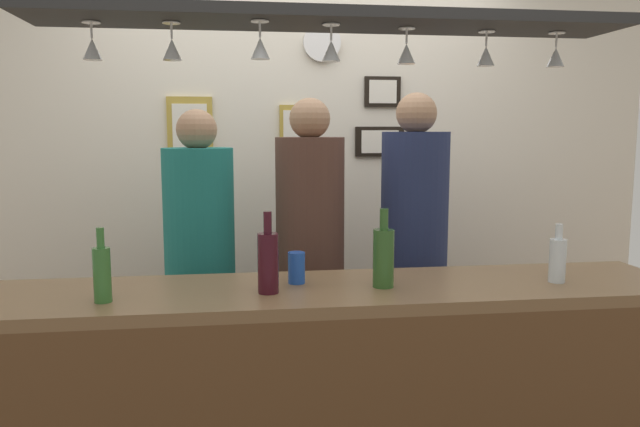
% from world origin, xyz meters
% --- Properties ---
extents(back_wall, '(4.40, 0.06, 2.60)m').
position_xyz_m(back_wall, '(0.00, 1.10, 1.30)').
color(back_wall, silver).
rests_on(back_wall, ground_plane).
extents(bar_counter, '(2.70, 0.55, 0.95)m').
position_xyz_m(bar_counter, '(0.00, -0.50, 0.65)').
color(bar_counter, brown).
rests_on(bar_counter, ground_plane).
extents(overhead_glass_rack, '(2.20, 0.36, 0.04)m').
position_xyz_m(overhead_glass_rack, '(0.00, -0.30, 1.94)').
color(overhead_glass_rack, black).
extents(hanging_wineglass_far_left, '(0.07, 0.07, 0.13)m').
position_xyz_m(hanging_wineglass_far_left, '(-0.87, -0.26, 1.83)').
color(hanging_wineglass_far_left, silver).
rests_on(hanging_wineglass_far_left, overhead_glass_rack).
extents(hanging_wineglass_left, '(0.07, 0.07, 0.13)m').
position_xyz_m(hanging_wineglass_left, '(-0.59, -0.29, 1.83)').
color(hanging_wineglass_left, silver).
rests_on(hanging_wineglass_left, overhead_glass_rack).
extents(hanging_wineglass_center_left, '(0.07, 0.07, 0.13)m').
position_xyz_m(hanging_wineglass_center_left, '(-0.28, -0.36, 1.83)').
color(hanging_wineglass_center_left, silver).
rests_on(hanging_wineglass_center_left, overhead_glass_rack).
extents(hanging_wineglass_center, '(0.07, 0.07, 0.13)m').
position_xyz_m(hanging_wineglass_center, '(-0.02, -0.33, 1.83)').
color(hanging_wineglass_center, silver).
rests_on(hanging_wineglass_center, overhead_glass_rack).
extents(hanging_wineglass_center_right, '(0.07, 0.07, 0.13)m').
position_xyz_m(hanging_wineglass_center_right, '(0.28, -0.29, 1.83)').
color(hanging_wineglass_center_right, silver).
rests_on(hanging_wineglass_center_right, overhead_glass_rack).
extents(hanging_wineglass_right, '(0.07, 0.07, 0.13)m').
position_xyz_m(hanging_wineglass_right, '(0.60, -0.26, 1.83)').
color(hanging_wineglass_right, silver).
rests_on(hanging_wineglass_right, overhead_glass_rack).
extents(hanging_wineglass_far_right, '(0.07, 0.07, 0.13)m').
position_xyz_m(hanging_wineglass_far_right, '(0.89, -0.27, 1.83)').
color(hanging_wineglass_far_right, silver).
rests_on(hanging_wineglass_far_right, overhead_glass_rack).
extents(person_left_teal_shirt, '(0.34, 0.34, 1.64)m').
position_xyz_m(person_left_teal_shirt, '(-0.55, 0.39, 0.99)').
color(person_left_teal_shirt, '#2D334C').
rests_on(person_left_teal_shirt, ground_plane).
extents(person_middle_brown_shirt, '(0.34, 0.34, 1.70)m').
position_xyz_m(person_middle_brown_shirt, '(-0.01, 0.39, 1.03)').
color(person_middle_brown_shirt, '#2D334C').
rests_on(person_middle_brown_shirt, ground_plane).
extents(person_right_navy_shirt, '(0.34, 0.34, 1.73)m').
position_xyz_m(person_right_navy_shirt, '(0.52, 0.39, 1.05)').
color(person_right_navy_shirt, '#2D334C').
rests_on(person_right_navy_shirt, ground_plane).
extents(bottle_wine_dark_red, '(0.08, 0.08, 0.30)m').
position_xyz_m(bottle_wine_dark_red, '(-0.26, -0.41, 1.07)').
color(bottle_wine_dark_red, '#380F19').
rests_on(bottle_wine_dark_red, bar_counter).
extents(bottle_soda_clear, '(0.06, 0.06, 0.23)m').
position_xyz_m(bottle_soda_clear, '(0.87, -0.40, 1.05)').
color(bottle_soda_clear, silver).
rests_on(bottle_soda_clear, bar_counter).
extents(bottle_beer_green_import, '(0.06, 0.06, 0.26)m').
position_xyz_m(bottle_beer_green_import, '(-0.83, -0.45, 1.06)').
color(bottle_beer_green_import, '#336B2D').
rests_on(bottle_beer_green_import, bar_counter).
extents(bottle_champagne_green, '(0.08, 0.08, 0.30)m').
position_xyz_m(bottle_champagne_green, '(0.18, -0.38, 1.07)').
color(bottle_champagne_green, '#2D5623').
rests_on(bottle_champagne_green, bar_counter).
extents(drink_can, '(0.07, 0.07, 0.12)m').
position_xyz_m(drink_can, '(-0.14, -0.28, 1.01)').
color(drink_can, '#1E4CB2').
rests_on(drink_can, bar_counter).
extents(picture_frame_caricature, '(0.26, 0.02, 0.34)m').
position_xyz_m(picture_frame_caricature, '(-0.63, 1.06, 1.57)').
color(picture_frame_caricature, '#B29338').
rests_on(picture_frame_caricature, back_wall).
extents(picture_frame_lower_pair, '(0.30, 0.02, 0.18)m').
position_xyz_m(picture_frame_lower_pair, '(0.50, 1.06, 1.48)').
color(picture_frame_lower_pair, black).
rests_on(picture_frame_lower_pair, back_wall).
extents(picture_frame_crest, '(0.18, 0.02, 0.26)m').
position_xyz_m(picture_frame_crest, '(-0.02, 1.06, 1.56)').
color(picture_frame_crest, '#B29338').
rests_on(picture_frame_crest, back_wall).
extents(picture_frame_upper_small, '(0.22, 0.02, 0.18)m').
position_xyz_m(picture_frame_upper_small, '(0.51, 1.06, 1.77)').
color(picture_frame_upper_small, black).
rests_on(picture_frame_upper_small, back_wall).
extents(wall_clock, '(0.22, 0.03, 0.22)m').
position_xyz_m(wall_clock, '(0.14, 1.05, 2.05)').
color(wall_clock, white).
rests_on(wall_clock, back_wall).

